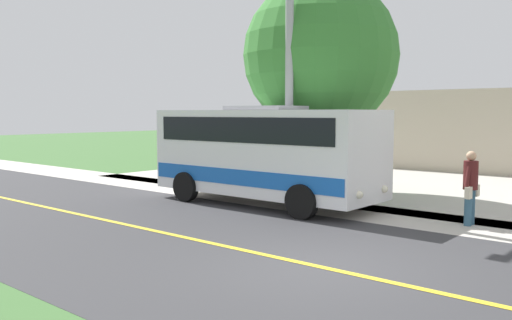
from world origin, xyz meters
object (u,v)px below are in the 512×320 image
shuttle_bus_front (265,150)px  pedestrian_with_bags (471,185)px  tree_curbside (321,56)px  street_light_pole (287,55)px

shuttle_bus_front → pedestrian_with_bags: bearing=98.3°
shuttle_bus_front → tree_curbside: tree_curbside is taller
pedestrian_with_bags → street_light_pole: (0.43, -5.18, 3.40)m
shuttle_bus_front → street_light_pole: 2.84m
tree_curbside → pedestrian_with_bags: bearing=69.8°
pedestrian_with_bags → tree_curbside: 7.05m
pedestrian_with_bags → shuttle_bus_front: bearing=-81.7°
pedestrian_with_bags → street_light_pole: 6.21m
street_light_pole → pedestrian_with_bags: bearing=94.8°
pedestrian_with_bags → tree_curbside: tree_curbside is taller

